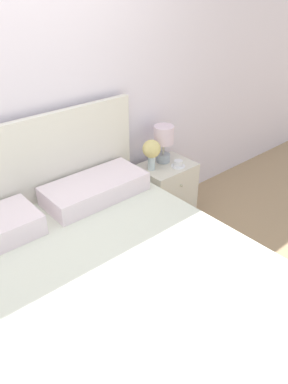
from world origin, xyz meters
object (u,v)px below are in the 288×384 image
at_px(bed, 112,314).
at_px(teacup, 178,164).
at_px(flower_vase, 152,151).
at_px(table_lamp, 164,139).
at_px(nightstand, 165,193).

xyz_separation_m(bed, teacup, (1.26, 0.73, 0.28)).
relative_size(flower_vase, teacup, 2.17).
distance_m(table_lamp, teacup, 0.25).
bearing_deg(bed, teacup, 30.13).
height_order(bed, nightstand, bed).
bearing_deg(nightstand, table_lamp, 70.79).
bearing_deg(teacup, flower_vase, 152.47).
bearing_deg(nightstand, teacup, -54.98).
bearing_deg(nightstand, bed, -145.86).
distance_m(nightstand, table_lamp, 0.50).
relative_size(bed, flower_vase, 8.22).
height_order(bed, table_lamp, bed).
height_order(bed, teacup, bed).
xyz_separation_m(nightstand, teacup, (0.06, -0.08, 0.31)).
xyz_separation_m(bed, nightstand, (1.20, 0.82, -0.03)).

